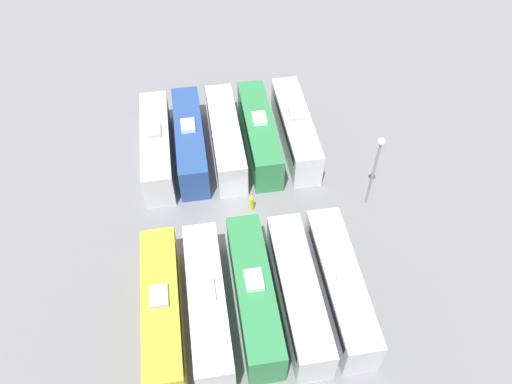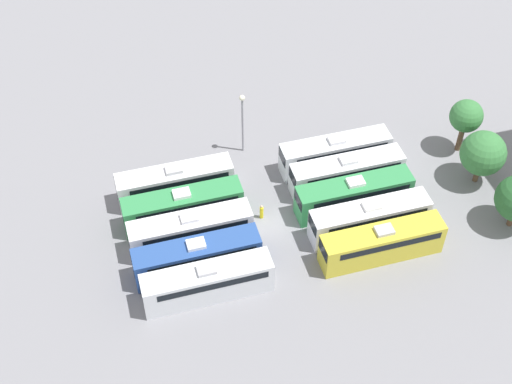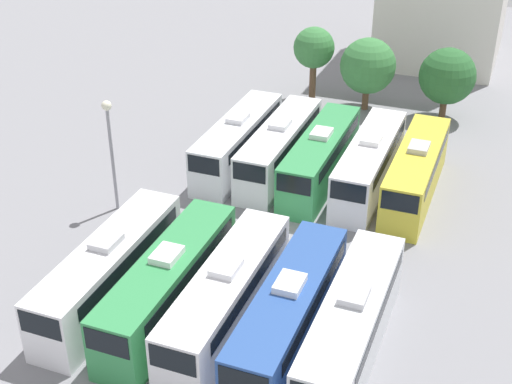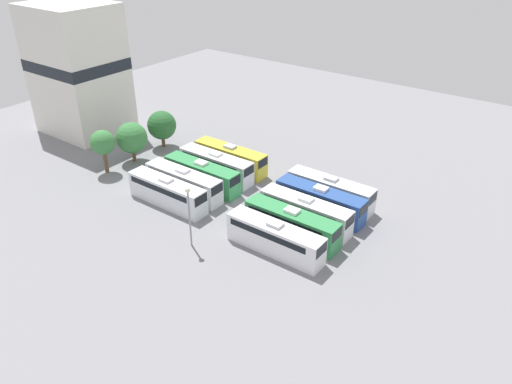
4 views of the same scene
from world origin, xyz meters
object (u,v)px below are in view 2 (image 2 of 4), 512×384
(bus_1, at_px, (183,206))
(bus_9, at_px, (382,243))
(bus_8, at_px, (370,218))
(bus_0, at_px, (176,182))
(light_pole, at_px, (242,114))
(bus_5, at_px, (335,152))
(bus_2, at_px, (191,230))
(worker_person, at_px, (262,212))
(bus_7, at_px, (354,194))
(tree_1, at_px, (483,153))
(bus_6, at_px, (347,172))
(tree_0, at_px, (466,116))
(bus_3, at_px, (198,256))
(bus_4, at_px, (208,282))

(bus_1, xyz_separation_m, bus_9, (9.24, 16.19, 0.00))
(bus_8, height_order, bus_9, same)
(bus_0, bearing_deg, bus_9, 52.31)
(light_pole, bearing_deg, bus_5, 60.43)
(bus_2, height_order, worker_person, bus_2)
(bus_7, distance_m, tree_1, 13.32)
(bus_6, bearing_deg, bus_7, -8.02)
(bus_9, xyz_separation_m, worker_person, (-7.43, -9.07, -1.07))
(tree_0, bearing_deg, bus_8, -59.07)
(bus_1, height_order, tree_0, tree_0)
(bus_7, bearing_deg, bus_1, -100.55)
(bus_2, distance_m, bus_8, 16.48)
(light_pole, bearing_deg, tree_1, 63.32)
(bus_5, bearing_deg, bus_2, -69.37)
(bus_3, distance_m, tree_1, 29.44)
(bus_4, xyz_separation_m, tree_1, (-6.29, 28.95, 1.86))
(light_pole, xyz_separation_m, tree_1, (10.68, 21.26, -1.28))
(worker_person, distance_m, tree_0, 23.05)
(bus_7, xyz_separation_m, tree_1, (-0.09, 13.19, 1.86))
(bus_2, xyz_separation_m, light_pole, (-10.87, 7.82, 3.14))
(bus_5, relative_size, tree_0, 1.81)
(bus_3, bearing_deg, bus_4, 4.65)
(bus_7, xyz_separation_m, tree_0, (-4.76, 13.62, 2.62))
(bus_2, distance_m, bus_9, 17.26)
(bus_1, height_order, light_pole, light_pole)
(bus_6, distance_m, bus_7, 3.03)
(bus_2, distance_m, bus_5, 17.32)
(bus_4, relative_size, bus_6, 1.00)
(bus_8, relative_size, tree_0, 1.81)
(worker_person, bearing_deg, bus_9, 50.68)
(bus_4, relative_size, worker_person, 6.85)
(bus_7, bearing_deg, bus_4, -68.53)
(bus_1, distance_m, bus_9, 18.64)
(bus_4, distance_m, bus_6, 18.61)
(bus_4, relative_size, bus_8, 1.00)
(worker_person, relative_size, tree_0, 0.26)
(bus_4, bearing_deg, bus_3, -175.35)
(tree_1, bearing_deg, bus_2, -89.64)
(bus_3, relative_size, light_pole, 1.55)
(bus_3, bearing_deg, light_pole, 150.55)
(bus_1, distance_m, bus_8, 17.40)
(bus_5, xyz_separation_m, bus_8, (9.25, -0.03, 0.00))
(bus_7, bearing_deg, bus_9, 2.05)
(bus_5, distance_m, bus_6, 3.01)
(bus_5, xyz_separation_m, worker_person, (4.84, -9.16, -1.07))
(bus_1, height_order, bus_9, same)
(bus_4, bearing_deg, worker_person, 136.80)
(bus_3, height_order, bus_7, same)
(light_pole, bearing_deg, bus_2, -35.75)
(bus_7, distance_m, tree_0, 14.67)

